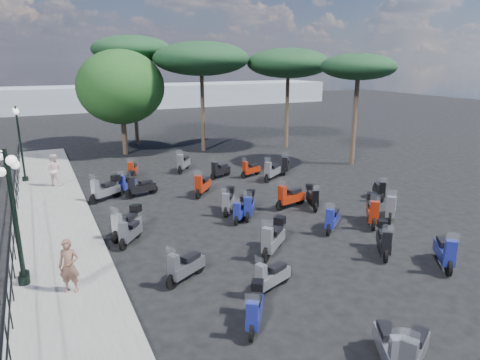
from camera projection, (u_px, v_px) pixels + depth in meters
name	position (u px, v px, depth m)	size (l,w,h in m)	color
ground	(227.00, 220.00, 17.70)	(120.00, 120.00, 0.00)	black
sidewalk	(53.00, 219.00, 17.54)	(3.00, 30.00, 0.15)	slate
railing	(15.00, 206.00, 16.59)	(0.04, 26.04, 1.10)	black
lamp_post_0	(13.00, 210.00, 11.74)	(0.58, 1.12, 3.98)	black
lamp_post_1	(15.00, 213.00, 12.13)	(0.57, 0.99, 3.59)	black
lamp_post_2	(20.00, 139.00, 22.22)	(0.33, 1.17, 3.96)	black
woman	(69.00, 266.00, 11.75)	(0.57, 0.37, 1.56)	brown
pedestrian_far	(54.00, 170.00, 21.80)	(0.80, 0.63, 1.65)	silver
scooter_0	(271.00, 277.00, 12.14)	(1.52, 0.76, 1.27)	black
scooter_1	(185.00, 267.00, 12.69)	(1.50, 0.95, 1.32)	black
scooter_2	(127.00, 224.00, 15.88)	(1.39, 1.32, 1.39)	black
scooter_3	(130.00, 233.00, 15.26)	(1.07, 1.29, 1.26)	black
scooter_4	(106.00, 189.00, 19.99)	(1.62, 1.10, 1.44)	black
scooter_5	(127.00, 183.00, 21.26)	(1.08, 1.33, 1.25)	black
scooter_6	(389.00, 347.00, 9.13)	(0.97, 1.53, 1.35)	black
scooter_7	(255.00, 310.00, 10.51)	(1.03, 1.37, 1.25)	black
scooter_8	(249.00, 206.00, 17.89)	(1.07, 1.47, 1.33)	black
scooter_9	(240.00, 210.00, 17.49)	(1.11, 1.19, 1.18)	black
scooter_10	(141.00, 187.00, 20.57)	(1.67, 0.68, 1.35)	black
scooter_11	(133.00, 171.00, 23.72)	(0.82, 1.57, 1.31)	black
scooter_12	(413.00, 353.00, 8.94)	(1.58, 1.00, 1.39)	black
scooter_13	(273.00, 238.00, 14.48)	(1.51, 1.34, 1.47)	black
scooter_14	(228.00, 202.00, 18.44)	(1.06, 1.39, 1.28)	black
scooter_15	(290.00, 197.00, 19.01)	(1.74, 0.70, 1.41)	black
scooter_16	(202.00, 185.00, 20.80)	(1.25, 1.40, 1.41)	black
scooter_17	(183.00, 163.00, 25.19)	(1.19, 1.52, 1.45)	black
scooter_19	(384.00, 241.00, 14.44)	(1.13, 1.43, 1.33)	black
scooter_20	(332.00, 219.00, 16.47)	(1.32, 1.14, 1.31)	black
scooter_21	(312.00, 198.00, 19.00)	(0.76, 1.47, 1.22)	black
scooter_22	(220.00, 170.00, 23.82)	(1.49, 0.83, 1.27)	black
scooter_23	(251.00, 170.00, 24.08)	(1.47, 0.71, 1.21)	black
scooter_24	(445.00, 252.00, 13.56)	(1.19, 1.49, 1.43)	black
scooter_25	(391.00, 208.00, 17.60)	(1.42, 1.35, 1.47)	black
scooter_26	(372.00, 211.00, 17.08)	(1.29, 1.56, 1.48)	black
scooter_27	(379.00, 190.00, 20.23)	(0.87, 1.37, 1.21)	black
scooter_28	(272.00, 171.00, 23.39)	(1.52, 1.13, 1.42)	black
scooter_29	(286.00, 165.00, 24.84)	(1.16, 1.35, 1.34)	black
broadleaf_tree	(121.00, 87.00, 28.72)	(5.83, 5.83, 7.09)	#38281E
pine_0	(201.00, 59.00, 29.41)	(6.66, 6.66, 7.63)	#38281E
pine_1	(288.00, 63.00, 30.69)	(6.06, 6.06, 7.21)	#38281E
pine_2	(131.00, 50.00, 31.37)	(5.81, 5.81, 8.13)	#38281E
pine_3	(359.00, 67.00, 25.46)	(4.52, 4.52, 6.78)	#38281E
distant_hills	(87.00, 98.00, 56.23)	(70.00, 8.00, 3.00)	gray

